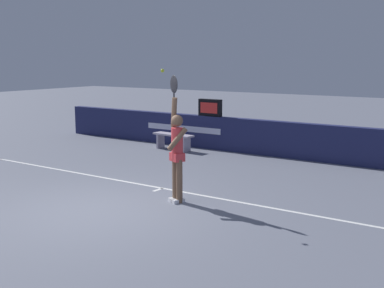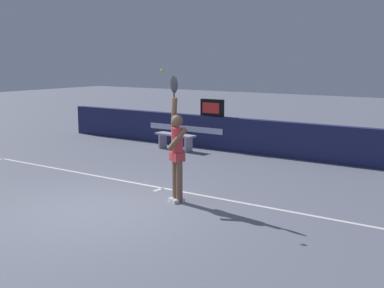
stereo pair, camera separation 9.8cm
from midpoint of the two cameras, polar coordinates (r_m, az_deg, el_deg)
ground_plane at (r=9.26m, az=-10.16°, el=-7.52°), size 60.00×60.00×0.00m
court_lines at (r=8.65m, az=-14.58°, el=-8.94°), size 11.28×5.71×0.00m
back_wall at (r=14.36m, az=8.07°, el=0.80°), size 14.83×0.27×1.01m
speed_display at (r=15.04m, az=2.55°, el=4.23°), size 0.76×0.17×0.52m
tennis_player at (r=9.38m, az=-1.46°, el=-0.75°), size 0.46×0.47×2.45m
tennis_ball at (r=8.99m, az=-3.14°, el=8.50°), size 0.07×0.07×0.07m
courtside_bench_far at (r=14.93m, az=-1.78°, el=0.71°), size 1.39×0.46×0.49m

